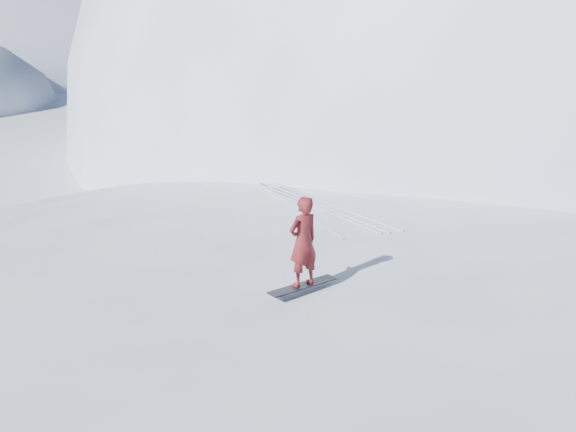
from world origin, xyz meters
name	(u,v)px	position (x,y,z in m)	size (l,w,h in m)	color
ground	(407,368)	(0.00, 0.00, 0.00)	(400.00, 400.00, 0.00)	white
near_ridge	(390,307)	(1.00, 3.00, 0.00)	(36.00, 28.00, 4.80)	white
summit_peak	(528,137)	(22.00, 26.00, 0.00)	(60.00, 56.00, 56.00)	white
peak_shoulder	(408,164)	(10.00, 20.00, 0.00)	(28.00, 24.00, 18.00)	white
wind_bumps	(347,329)	(-0.56, 2.12, 0.00)	(16.00, 14.40, 1.00)	white
snowboard	(303,286)	(-2.54, -0.51, 2.41)	(1.49, 0.28, 0.02)	black
snowboarder	(303,242)	(-2.54, -0.51, 3.29)	(0.63, 0.41, 1.72)	maroon
board_tracks	(315,204)	(-0.48, 4.95, 2.42)	(2.19, 5.98, 0.04)	silver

